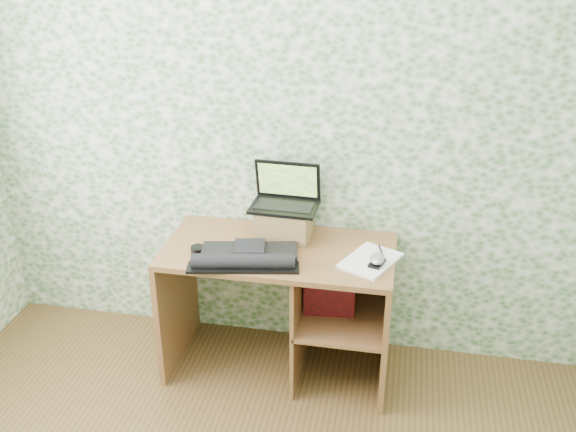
% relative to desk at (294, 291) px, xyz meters
% --- Properties ---
extents(wall_back, '(3.50, 0.00, 3.50)m').
position_rel_desk_xyz_m(wall_back, '(-0.08, 0.28, 0.82)').
color(wall_back, white).
rests_on(wall_back, ground).
extents(desk, '(1.20, 0.60, 0.75)m').
position_rel_desk_xyz_m(desk, '(0.00, 0.00, 0.00)').
color(desk, brown).
rests_on(desk, floor).
extents(riser, '(0.28, 0.24, 0.17)m').
position_rel_desk_xyz_m(riser, '(-0.08, 0.12, 0.35)').
color(riser, brown).
rests_on(riser, desk).
extents(laptop, '(0.36, 0.26, 0.23)m').
position_rel_desk_xyz_m(laptop, '(-0.08, 0.15, 0.49)').
color(laptop, black).
rests_on(laptop, riser).
extents(keyboard, '(0.56, 0.37, 0.08)m').
position_rel_desk_xyz_m(keyboard, '(-0.21, -0.19, 0.30)').
color(keyboard, black).
rests_on(keyboard, desk).
extents(headphones, '(0.21, 0.20, 0.03)m').
position_rel_desk_xyz_m(headphones, '(-0.42, -0.16, 0.28)').
color(headphones, black).
rests_on(headphones, desk).
extents(notepad, '(0.33, 0.37, 0.01)m').
position_rel_desk_xyz_m(notepad, '(0.40, -0.08, 0.28)').
color(notepad, white).
rests_on(notepad, desk).
extents(mouse, '(0.10, 0.13, 0.04)m').
position_rel_desk_xyz_m(mouse, '(0.43, -0.12, 0.30)').
color(mouse, '#B1B1B3').
rests_on(mouse, notepad).
extents(pen, '(0.04, 0.14, 0.01)m').
position_rel_desk_xyz_m(pen, '(0.45, 0.00, 0.29)').
color(pen, black).
rests_on(pen, notepad).
extents(red_box, '(0.28, 0.11, 0.32)m').
position_rel_desk_xyz_m(red_box, '(0.19, -0.03, 0.07)').
color(red_box, maroon).
rests_on(red_box, desk).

